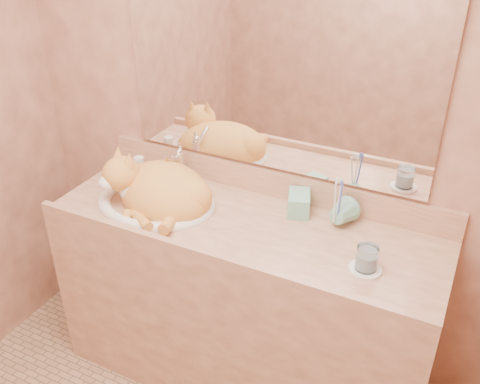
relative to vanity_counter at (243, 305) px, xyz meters
The scene contains 12 objects.
wall_back 0.87m from the vanity_counter, 90.00° to the left, with size 2.40×0.02×2.50m, color brown.
vanity_counter is the anchor object (origin of this frame).
mirror 1.00m from the vanity_counter, 90.00° to the left, with size 1.30×0.02×0.80m, color white.
sink_basin 0.65m from the vanity_counter, behind, with size 0.51×0.43×0.16m, color white, non-canonical shape.
faucet 0.68m from the vanity_counter, 156.19° to the left, with size 0.05×0.13×0.18m, color white, non-canonical shape.
cat 0.64m from the vanity_counter, behind, with size 0.45×0.37×0.24m, color orange, non-canonical shape.
soap_dispenser 0.57m from the vanity_counter, 32.70° to the left, with size 0.09×0.09×0.20m, color #79C1A3.
toothbrush_cup 0.60m from the vanity_counter, 20.54° to the left, with size 0.11×0.11×0.10m, color #79C1A3.
toothbrushes 0.67m from the vanity_counter, 20.54° to the left, with size 0.04×0.04×0.23m, color silver, non-canonical shape.
saucer 0.67m from the vanity_counter, ahead, with size 0.12×0.12×0.01m, color white.
water_glass 0.71m from the vanity_counter, ahead, with size 0.08×0.08×0.09m, color white.
lotion_bottle 0.77m from the vanity_counter, 167.56° to the left, with size 0.05×0.05×0.11m, color silver.
Camera 1 is at (0.78, -0.87, 2.03)m, focal length 40.00 mm.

